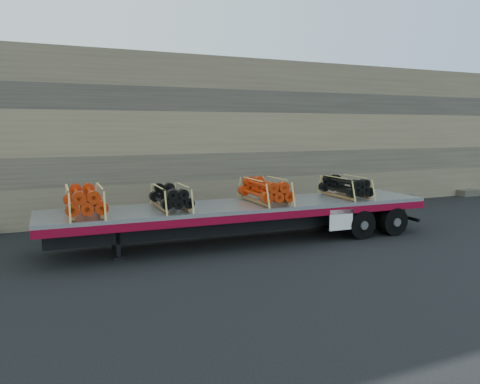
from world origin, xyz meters
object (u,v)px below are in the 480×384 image
object	(u,v)px
trailer	(244,223)
bundle_midrear	(265,191)
bundle_front	(84,201)
bundle_midfront	(171,197)
bundle_rear	(345,187)

from	to	relation	value
trailer	bundle_midrear	size ratio (longest dim) A/B	5.96
bundle_midrear	trailer	bearing A→B (deg)	180.00
bundle_front	bundle_midrear	bearing A→B (deg)	-0.00
trailer	bundle_midfront	world-z (taller)	bundle_midfront
bundle_front	bundle_midfront	distance (m)	2.64
bundle_midfront	bundle_midrear	size ratio (longest dim) A/B	0.89
bundle_midrear	bundle_rear	distance (m)	3.33
bundle_front	bundle_midfront	xyz separation A→B (m)	(2.64, -0.11, -0.05)
bundle_midrear	bundle_rear	size ratio (longest dim) A/B	1.08
bundle_midfront	bundle_rear	world-z (taller)	bundle_rear
bundle_rear	bundle_midfront	bearing A→B (deg)	-180.00
bundle_midfront	bundle_front	bearing A→B (deg)	180.00
bundle_midfront	bundle_midrear	xyz separation A→B (m)	(3.34, -0.14, 0.04)
bundle_front	bundle_midrear	xyz separation A→B (m)	(5.98, -0.25, -0.00)
trailer	bundle_rear	world-z (taller)	bundle_rear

